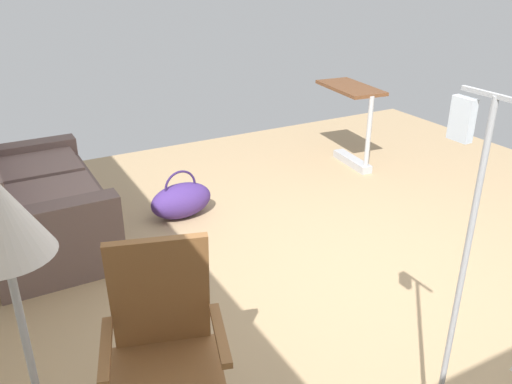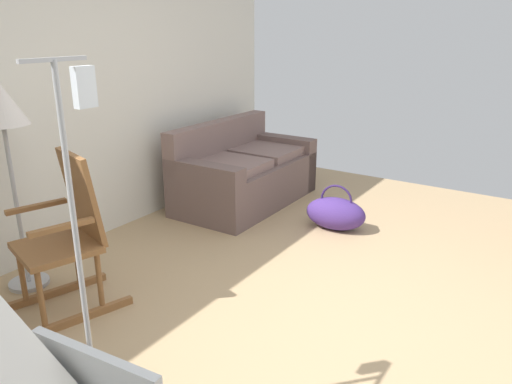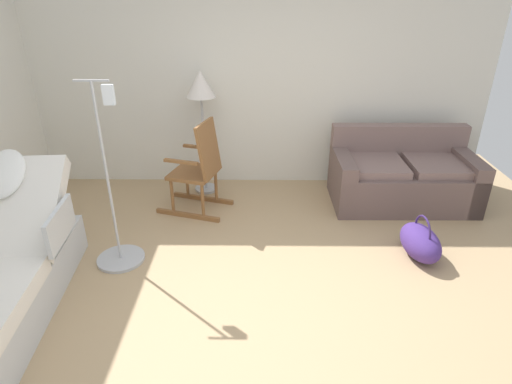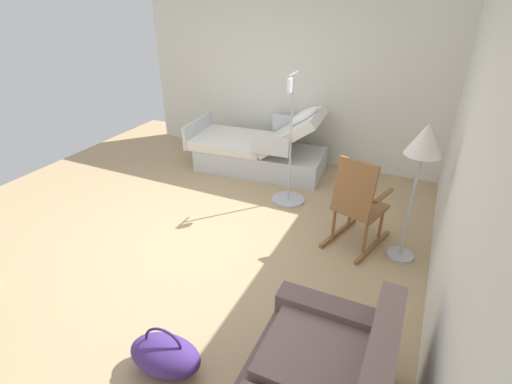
{
  "view_description": "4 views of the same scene",
  "coord_description": "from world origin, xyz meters",
  "px_view_note": "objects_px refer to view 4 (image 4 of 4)",
  "views": [
    {
      "loc": [
        -2.4,
        2.11,
        2.11
      ],
      "look_at": [
        0.09,
        0.75,
        0.83
      ],
      "focal_mm": 37.13,
      "sensor_mm": 36.0,
      "label": 1
    },
    {
      "loc": [
        -2.4,
        -1.04,
        1.79
      ],
      "look_at": [
        0.02,
        0.55,
        0.82
      ],
      "focal_mm": 34.57,
      "sensor_mm": 36.0,
      "label": 2
    },
    {
      "loc": [
        0.04,
        -2.74,
        2.37
      ],
      "look_at": [
        0.01,
        0.6,
        0.71
      ],
      "focal_mm": 29.98,
      "sensor_mm": 36.0,
      "label": 3
    },
    {
      "loc": [
        3.01,
        2.11,
        2.55
      ],
      "look_at": [
        -0.22,
        0.59,
        0.64
      ],
      "focal_mm": 26.8,
      "sensor_mm": 36.0,
      "label": 4
    }
  ],
  "objects_px": {
    "iv_pole": "(289,184)",
    "hospital_bed": "(260,151)",
    "floor_lamp": "(423,150)",
    "duffel_bag": "(165,355)",
    "rocking_chair": "(357,206)"
  },
  "relations": [
    {
      "from": "rocking_chair",
      "to": "floor_lamp",
      "type": "relative_size",
      "value": 0.71
    },
    {
      "from": "hospital_bed",
      "to": "iv_pole",
      "type": "relative_size",
      "value": 1.26
    },
    {
      "from": "hospital_bed",
      "to": "iv_pole",
      "type": "distance_m",
      "value": 1.09
    },
    {
      "from": "floor_lamp",
      "to": "iv_pole",
      "type": "distance_m",
      "value": 1.92
    },
    {
      "from": "floor_lamp",
      "to": "duffel_bag",
      "type": "height_order",
      "value": "floor_lamp"
    },
    {
      "from": "iv_pole",
      "to": "floor_lamp",
      "type": "bearing_deg",
      "value": 67.79
    },
    {
      "from": "hospital_bed",
      "to": "duffel_bag",
      "type": "relative_size",
      "value": 3.58
    },
    {
      "from": "duffel_bag",
      "to": "iv_pole",
      "type": "xyz_separation_m",
      "value": [
        -2.82,
        -0.1,
        0.1
      ]
    },
    {
      "from": "iv_pole",
      "to": "hospital_bed",
      "type": "bearing_deg",
      "value": -134.93
    },
    {
      "from": "duffel_bag",
      "to": "hospital_bed",
      "type": "bearing_deg",
      "value": -166.38
    },
    {
      "from": "iv_pole",
      "to": "rocking_chair",
      "type": "bearing_deg",
      "value": 57.98
    },
    {
      "from": "rocking_chair",
      "to": "duffel_bag",
      "type": "height_order",
      "value": "rocking_chair"
    },
    {
      "from": "duffel_bag",
      "to": "iv_pole",
      "type": "height_order",
      "value": "iv_pole"
    },
    {
      "from": "floor_lamp",
      "to": "iv_pole",
      "type": "height_order",
      "value": "iv_pole"
    },
    {
      "from": "hospital_bed",
      "to": "rocking_chair",
      "type": "bearing_deg",
      "value": 51.82
    }
  ]
}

